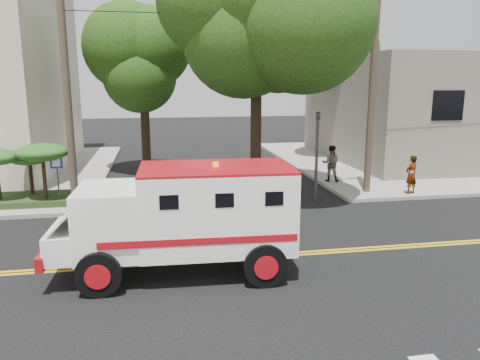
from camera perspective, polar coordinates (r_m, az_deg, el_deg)
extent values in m
plane|color=black|center=(13.18, 1.43, -9.36)|extent=(100.00, 100.00, 0.00)
cube|color=gray|center=(30.48, 21.59, 2.31)|extent=(17.00, 17.00, 0.15)
cube|color=slate|center=(31.39, 23.90, 8.04)|extent=(14.00, 12.00, 6.00)
cylinder|color=#382D23|center=(18.27, -20.37, 10.37)|extent=(0.28, 0.28, 9.00)
cylinder|color=#382D23|center=(20.22, 15.83, 10.76)|extent=(0.28, 0.28, 9.00)
cylinder|color=black|center=(18.98, 1.96, 8.12)|extent=(0.44, 0.44, 7.00)
sphere|color=#1A3A10|center=(19.05, 2.04, 18.67)|extent=(5.32, 5.32, 5.32)
sphere|color=#1A3A10|center=(18.67, 6.23, 20.51)|extent=(4.56, 4.56, 4.56)
cylinder|color=black|center=(24.09, -11.49, 7.07)|extent=(0.44, 0.44, 5.60)
sphere|color=#1A3A10|center=(24.02, -11.78, 13.73)|extent=(3.92, 3.92, 3.92)
sphere|color=#1A3A10|center=(23.48, -9.74, 14.88)|extent=(3.36, 3.36, 3.36)
cylinder|color=black|center=(30.14, 11.29, 8.38)|extent=(0.44, 0.44, 5.95)
sphere|color=#1A3A10|center=(30.11, 11.53, 14.03)|extent=(4.20, 4.20, 4.20)
sphere|color=#1A3A10|center=(29.92, 13.66, 14.82)|extent=(3.60, 3.60, 3.60)
cylinder|color=#3F3F42|center=(18.94, 9.33, 2.77)|extent=(0.12, 0.12, 3.60)
imported|color=#3F3F42|center=(18.77, 9.47, 6.84)|extent=(0.15, 0.18, 0.90)
cylinder|color=#3F3F42|center=(18.96, -21.28, -0.35)|extent=(0.06, 0.06, 2.00)
cube|color=#0C33A5|center=(18.76, -21.50, 2.00)|extent=(0.45, 0.03, 0.45)
cube|color=#1E3314|center=(19.98, -24.46, -2.16)|extent=(3.20, 2.00, 0.24)
cylinder|color=black|center=(20.17, -24.11, 0.33)|extent=(0.14, 0.14, 1.36)
ellipsoid|color=#1D5218|center=(20.04, -24.30, 2.47)|extent=(1.55, 1.55, 0.54)
cylinder|color=black|center=(19.12, -22.74, 0.33)|extent=(0.14, 0.14, 1.68)
ellipsoid|color=#1D5218|center=(18.96, -22.97, 3.13)|extent=(1.91, 1.91, 0.66)
cube|color=white|center=(11.76, -2.91, -3.44)|extent=(3.82, 2.35, 2.01)
cube|color=white|center=(11.88, -15.45, -4.67)|extent=(1.61, 2.16, 1.63)
cube|color=black|center=(11.89, -19.14, -2.74)|extent=(0.12, 1.63, 0.67)
cube|color=white|center=(12.20, -20.04, -6.89)|extent=(0.94, 1.95, 0.67)
cube|color=#A40C14|center=(12.39, -22.14, -7.94)|extent=(0.25, 2.06, 0.33)
cube|color=#A40C14|center=(11.52, -2.97, 1.52)|extent=(3.82, 2.35, 0.06)
cylinder|color=black|center=(11.23, -16.86, -10.94)|extent=(1.06, 0.35, 1.05)
cylinder|color=black|center=(13.21, -15.46, -7.33)|extent=(1.06, 0.35, 1.05)
cylinder|color=black|center=(11.27, 3.07, -10.33)|extent=(1.06, 0.35, 1.05)
cylinder|color=black|center=(13.24, 1.30, -6.83)|extent=(1.06, 0.35, 1.05)
imported|color=gray|center=(20.74, 20.15, 0.62)|extent=(0.68, 0.56, 1.61)
imported|color=gray|center=(22.27, 11.01, 2.01)|extent=(1.01, 0.92, 1.70)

